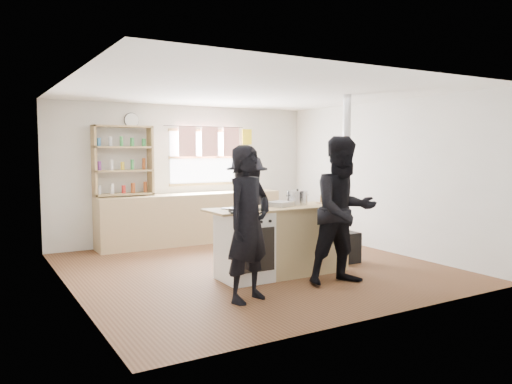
# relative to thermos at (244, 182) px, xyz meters

# --- Properties ---
(ground) EXTENTS (5.00, 5.00, 0.01)m
(ground) POSITION_rel_thermos_xyz_m (-1.08, -2.22, -1.07)
(ground) COLOR brown
(ground) RESTS_ON ground
(back_counter) EXTENTS (3.40, 0.55, 0.90)m
(back_counter) POSITION_rel_thermos_xyz_m (-1.08, 0.00, -0.62)
(back_counter) COLOR tan
(back_counter) RESTS_ON ground
(shelving_unit) EXTENTS (1.00, 0.28, 1.20)m
(shelving_unit) POSITION_rel_thermos_xyz_m (-2.28, 0.12, 0.45)
(shelving_unit) COLOR tan
(shelving_unit) RESTS_ON back_counter
(thermos) EXTENTS (0.10, 0.10, 0.33)m
(thermos) POSITION_rel_thermos_xyz_m (0.00, 0.00, 0.00)
(thermos) COLOR silver
(thermos) RESTS_ON back_counter
(cooking_island) EXTENTS (1.97, 0.64, 0.93)m
(cooking_island) POSITION_rel_thermos_xyz_m (-0.94, -2.77, -0.60)
(cooking_island) COLOR white
(cooking_island) RESTS_ON ground
(skillet_greens) EXTENTS (0.39, 0.39, 0.05)m
(skillet_greens) POSITION_rel_thermos_xyz_m (-1.71, -2.98, -0.11)
(skillet_greens) COLOR black
(skillet_greens) RESTS_ON cooking_island
(roast_tray) EXTENTS (0.39, 0.37, 0.06)m
(roast_tray) POSITION_rel_thermos_xyz_m (-0.96, -2.73, -0.10)
(roast_tray) COLOR silver
(roast_tray) RESTS_ON cooking_island
(stockpot_stove) EXTENTS (0.25, 0.25, 0.20)m
(stockpot_stove) POSITION_rel_thermos_xyz_m (-1.37, -2.57, -0.05)
(stockpot_stove) COLOR silver
(stockpot_stove) RESTS_ON cooking_island
(stockpot_counter) EXTENTS (0.29, 0.29, 0.22)m
(stockpot_counter) POSITION_rel_thermos_xyz_m (-0.62, -2.66, -0.04)
(stockpot_counter) COLOR silver
(stockpot_counter) RESTS_ON cooking_island
(bread_board) EXTENTS (0.30, 0.23, 0.12)m
(bread_board) POSITION_rel_thermos_xyz_m (-0.16, -2.77, -0.09)
(bread_board) COLOR tan
(bread_board) RESTS_ON cooking_island
(flue_heater) EXTENTS (0.35, 0.35, 2.50)m
(flue_heater) POSITION_rel_thermos_xyz_m (0.29, -2.62, -0.41)
(flue_heater) COLOR black
(flue_heater) RESTS_ON ground
(person_near_left) EXTENTS (0.74, 0.61, 1.74)m
(person_near_left) POSITION_rel_thermos_xyz_m (-1.91, -3.55, -0.19)
(person_near_left) COLOR black
(person_near_left) RESTS_ON ground
(person_near_right) EXTENTS (0.99, 0.82, 1.86)m
(person_near_right) POSITION_rel_thermos_xyz_m (-0.53, -3.54, -0.14)
(person_near_right) COLOR black
(person_near_right) RESTS_ON ground
(person_far) EXTENTS (1.19, 0.91, 1.62)m
(person_far) POSITION_rel_thermos_xyz_m (-1.02, -1.93, -0.25)
(person_far) COLOR black
(person_far) RESTS_ON ground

